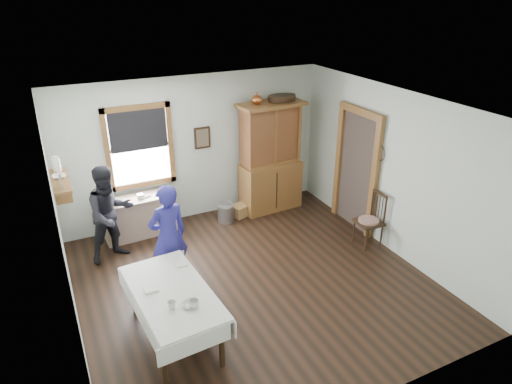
% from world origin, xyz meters
% --- Properties ---
extents(room, '(5.01, 5.01, 2.70)m').
position_xyz_m(room, '(0.00, 0.00, 1.35)').
color(room, black).
rests_on(room, ground).
extents(window, '(1.18, 0.07, 1.48)m').
position_xyz_m(window, '(-1.00, 2.46, 1.63)').
color(window, white).
rests_on(window, room).
extents(doorway, '(0.09, 1.14, 2.22)m').
position_xyz_m(doorway, '(2.46, 0.85, 1.16)').
color(doorway, '#41352F').
rests_on(doorway, room).
extents(wall_shelf, '(0.24, 1.00, 0.44)m').
position_xyz_m(wall_shelf, '(-2.37, 1.54, 1.57)').
color(wall_shelf, '#98622E').
rests_on(wall_shelf, room).
extents(framed_picture, '(0.30, 0.04, 0.40)m').
position_xyz_m(framed_picture, '(0.15, 2.46, 1.55)').
color(framed_picture, '#342212').
rests_on(framed_picture, room).
extents(rug_beater, '(0.01, 0.27, 0.27)m').
position_xyz_m(rug_beater, '(2.45, 0.30, 1.72)').
color(rug_beater, black).
rests_on(rug_beater, room).
extents(work_counter, '(1.30, 0.55, 0.73)m').
position_xyz_m(work_counter, '(-1.20, 2.20, 0.37)').
color(work_counter, tan).
rests_on(work_counter, room).
extents(china_hutch, '(1.29, 0.68, 2.14)m').
position_xyz_m(china_hutch, '(1.40, 2.13, 1.07)').
color(china_hutch, '#98622E').
rests_on(china_hutch, room).
extents(dining_table, '(1.02, 1.78, 0.69)m').
position_xyz_m(dining_table, '(-1.40, -0.58, 0.34)').
color(dining_table, white).
rests_on(dining_table, room).
extents(spindle_chair, '(0.46, 0.46, 0.97)m').
position_xyz_m(spindle_chair, '(2.24, 0.13, 0.48)').
color(spindle_chair, '#342212').
rests_on(spindle_chair, room).
extents(pail, '(0.41, 0.41, 0.33)m').
position_xyz_m(pail, '(0.37, 1.98, 0.17)').
color(pail, gray).
rests_on(pail, room).
extents(wicker_basket, '(0.45, 0.38, 0.22)m').
position_xyz_m(wicker_basket, '(0.74, 2.08, 0.11)').
color(wicker_basket, '#A7864B').
rests_on(wicker_basket, room).
extents(woman_blue, '(0.60, 0.45, 1.49)m').
position_xyz_m(woman_blue, '(-1.11, 0.53, 0.75)').
color(woman_blue, navy).
rests_on(woman_blue, room).
extents(figure_dark, '(0.85, 0.74, 1.49)m').
position_xyz_m(figure_dark, '(-1.74, 1.63, 0.75)').
color(figure_dark, black).
rests_on(figure_dark, room).
extents(table_cup_a, '(0.16, 0.16, 0.10)m').
position_xyz_m(table_cup_a, '(-1.25, -0.98, 0.74)').
color(table_cup_a, silver).
rests_on(table_cup_a, dining_table).
extents(table_cup_b, '(0.11, 0.11, 0.10)m').
position_xyz_m(table_cup_b, '(-1.49, -0.90, 0.74)').
color(table_cup_b, silver).
rests_on(table_cup_b, dining_table).
extents(table_bowl, '(0.25, 0.25, 0.05)m').
position_xyz_m(table_bowl, '(-1.29, -0.95, 0.71)').
color(table_bowl, silver).
rests_on(table_bowl, dining_table).
extents(counter_book, '(0.20, 0.24, 0.02)m').
position_xyz_m(counter_book, '(-1.16, 2.20, 0.74)').
color(counter_book, brown).
rests_on(counter_book, work_counter).
extents(counter_bowl, '(0.24, 0.24, 0.07)m').
position_xyz_m(counter_bowl, '(-1.54, 2.10, 0.76)').
color(counter_bowl, silver).
rests_on(counter_bowl, work_counter).
extents(shelf_bowl, '(0.22, 0.22, 0.05)m').
position_xyz_m(shelf_bowl, '(-2.37, 1.55, 1.60)').
color(shelf_bowl, silver).
rests_on(shelf_bowl, wall_shelf).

